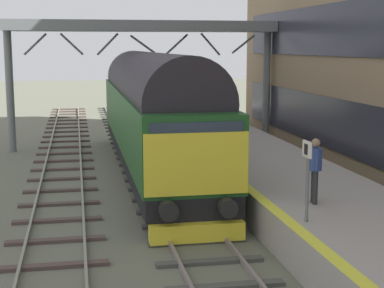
{
  "coord_description": "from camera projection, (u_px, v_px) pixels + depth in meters",
  "views": [
    {
      "loc": [
        -2.88,
        -18.66,
        4.91
      ],
      "look_at": [
        0.2,
        -2.66,
        2.25
      ],
      "focal_mm": 56.29,
      "sensor_mm": 36.0,
      "label": 1
    }
  ],
  "objects": [
    {
      "name": "diesel_locomotive",
      "position": [
        153.0,
        110.0,
        23.17
      ],
      "size": [
        2.74,
        17.61,
        4.68
      ],
      "color": "black",
      "rests_on": "ground"
    },
    {
      "name": "track_main",
      "position": [
        170.0,
        198.0,
        19.41
      ],
      "size": [
        2.5,
        60.0,
        0.15
      ],
      "color": "gray",
      "rests_on": "ground"
    },
    {
      "name": "waiting_passenger",
      "position": [
        315.0,
        165.0,
        15.0
      ],
      "size": [
        0.39,
        0.5,
        1.64
      ],
      "rotation": [
        0.0,
        0.0,
        1.4
      ],
      "color": "#2A2C2E",
      "rests_on": "station_platform"
    },
    {
      "name": "track_adjacent_west",
      "position": [
        59.0,
        204.0,
        18.75
      ],
      "size": [
        2.5,
        60.0,
        0.15
      ],
      "color": "gray",
      "rests_on": "ground"
    },
    {
      "name": "overhead_footbridge",
      "position": [
        142.0,
        33.0,
        28.59
      ],
      "size": [
        12.81,
        2.0,
        6.1
      ],
      "color": "slate",
      "rests_on": "ground"
    },
    {
      "name": "ground_plane",
      "position": [
        170.0,
        200.0,
        19.42
      ],
      "size": [
        140.0,
        140.0,
        0.0
      ],
      "primitive_type": "plane",
      "color": "#606250",
      "rests_on": "ground"
    },
    {
      "name": "station_platform",
      "position": [
        277.0,
        180.0,
        20.01
      ],
      "size": [
        4.0,
        44.0,
        1.01
      ],
      "color": "#9F9790",
      "rests_on": "ground"
    },
    {
      "name": "platform_number_sign",
      "position": [
        307.0,
        168.0,
        13.37
      ],
      "size": [
        0.1,
        0.44,
        1.83
      ],
      "color": "slate",
      "rests_on": "station_platform"
    }
  ]
}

